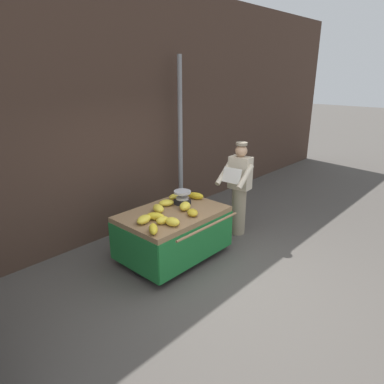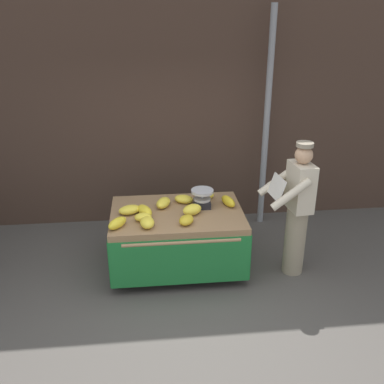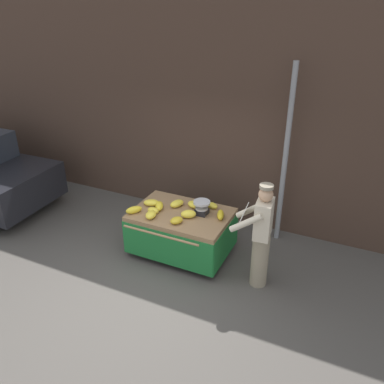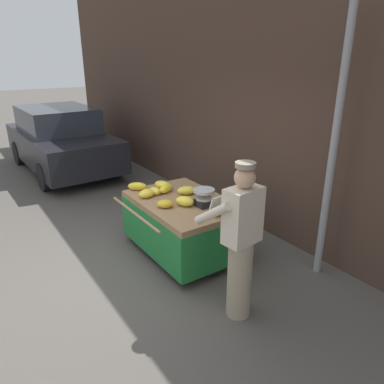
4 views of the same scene
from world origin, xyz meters
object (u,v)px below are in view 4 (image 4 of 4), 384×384
object	(u,v)px
banana_bunch_0	(187,190)
parked_car	(61,140)
weighing_scale	(204,198)
banana_bunch_9	(165,204)
banana_bunch_3	(223,200)
banana_bunch_8	(147,193)
banana_cart	(184,214)
street_pole	(333,153)
banana_bunch_7	(155,191)
banana_bunch_4	(220,210)
banana_bunch_2	(163,185)
banana_bunch_1	(166,188)
banana_bunch_10	(204,195)
vendor_person	(240,242)
banana_bunch_6	(185,201)
banana_bunch_5	(137,186)

from	to	relation	value
banana_bunch_0	parked_car	size ratio (longest dim) A/B	0.07
weighing_scale	banana_bunch_9	world-z (taller)	weighing_scale
banana_bunch_3	banana_bunch_8	xyz separation A→B (m)	(-0.77, -0.73, 0.01)
banana_bunch_3	banana_cart	bearing A→B (deg)	-138.23
street_pole	parked_car	xyz separation A→B (m)	(-6.41, -1.44, -0.84)
banana_cart	parked_car	distance (m)	5.03
banana_bunch_0	banana_bunch_9	world-z (taller)	banana_bunch_0
banana_bunch_7	banana_bunch_8	size ratio (longest dim) A/B	0.89
banana_bunch_3	banana_bunch_4	xyz separation A→B (m)	(0.25, -0.25, 0.01)
banana_bunch_2	banana_bunch_4	distance (m)	1.24
street_pole	banana_bunch_8	bearing A→B (deg)	-138.60
banana_bunch_8	banana_bunch_1	bearing A→B (deg)	94.79
banana_bunch_10	vendor_person	world-z (taller)	vendor_person
banana_bunch_7	vendor_person	distance (m)	1.85
banana_bunch_9	parked_car	size ratio (longest dim) A/B	0.05
banana_bunch_3	banana_bunch_4	bearing A→B (deg)	-45.10
street_pole	banana_bunch_1	bearing A→B (deg)	-145.52
weighing_scale	banana_bunch_6	bearing A→B (deg)	-126.38
banana_bunch_5	banana_bunch_9	size ratio (longest dim) A/B	1.30
banana_bunch_10	banana_bunch_9	bearing A→B (deg)	-92.19
banana_bunch_0	vendor_person	size ratio (longest dim) A/B	0.15
banana_bunch_4	banana_bunch_10	xyz separation A→B (m)	(-0.55, 0.15, -0.01)
banana_cart	banana_bunch_6	xyz separation A→B (m)	(0.18, -0.09, 0.28)
banana_bunch_2	parked_car	world-z (taller)	parked_car
banana_bunch_3	banana_bunch_10	bearing A→B (deg)	-160.64
weighing_scale	street_pole	bearing A→B (deg)	45.31
banana_bunch_0	banana_bunch_9	size ratio (longest dim) A/B	1.24
banana_bunch_1	parked_car	xyz separation A→B (m)	(-4.63, -0.22, -0.11)
banana_bunch_2	banana_bunch_7	world-z (taller)	banana_bunch_2
banana_cart	banana_bunch_10	size ratio (longest dim) A/B	6.68
street_pole	banana_bunch_3	distance (m)	1.47
banana_bunch_6	parked_car	distance (m)	5.21
weighing_scale	banana_bunch_2	bearing A→B (deg)	-173.54
street_pole	banana_bunch_8	size ratio (longest dim) A/B	13.86
banana_bunch_3	banana_bunch_8	bearing A→B (deg)	-136.65
banana_bunch_7	banana_bunch_6	bearing A→B (deg)	11.27
banana_cart	parked_car	bearing A→B (deg)	-177.02
banana_bunch_5	street_pole	bearing A→B (deg)	36.08
banana_bunch_3	parked_car	distance (m)	5.47
banana_bunch_0	banana_bunch_6	distance (m)	0.42
banana_bunch_3	banana_bunch_1	bearing A→B (deg)	-153.07
banana_bunch_6	weighing_scale	bearing A→B (deg)	53.62
banana_cart	banana_bunch_2	xyz separation A→B (m)	(-0.58, 0.01, 0.27)
banana_bunch_4	banana_bunch_10	size ratio (longest dim) A/B	1.13
banana_bunch_2	banana_bunch_6	distance (m)	0.76
banana_cart	vendor_person	distance (m)	1.48
banana_bunch_6	banana_bunch_7	world-z (taller)	banana_bunch_6
banana_bunch_1	banana_bunch_4	bearing A→B (deg)	8.33
street_pole	banana_bunch_7	xyz separation A→B (m)	(-1.80, -1.39, -0.74)
banana_bunch_4	vendor_person	bearing A→B (deg)	-24.25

